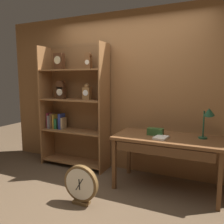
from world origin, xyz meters
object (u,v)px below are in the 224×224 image
object	(u,v)px
workbench	(167,143)
desk_lamp	(208,116)
open_repair_manual	(161,138)
toolbox_small	(155,132)
round_clock_large	(81,184)
bookshelf	(73,107)

from	to	relation	value
workbench	desk_lamp	world-z (taller)	desk_lamp
open_repair_manual	toolbox_small	bearing A→B (deg)	136.05
workbench	open_repair_manual	world-z (taller)	open_repair_manual
toolbox_small	round_clock_large	size ratio (longest dim) A/B	0.45
toolbox_small	open_repair_manual	world-z (taller)	toolbox_small
desk_lamp	bookshelf	bearing A→B (deg)	175.11
workbench	round_clock_large	world-z (taller)	workbench
bookshelf	desk_lamp	xyz separation A→B (m)	(2.18, -0.19, 0.02)
workbench	open_repair_manual	distance (m)	0.15
toolbox_small	open_repair_manual	xyz separation A→B (m)	(0.11, -0.14, -0.04)
toolbox_small	workbench	bearing A→B (deg)	-15.44
open_repair_manual	round_clock_large	distance (m)	1.19
bookshelf	desk_lamp	bearing A→B (deg)	-4.89
bookshelf	toolbox_small	size ratio (longest dim) A/B	9.56
bookshelf	toolbox_small	distance (m)	1.55
desk_lamp	toolbox_small	xyz separation A→B (m)	(-0.66, -0.05, -0.26)
bookshelf	round_clock_large	bearing A→B (deg)	-52.85
bookshelf	workbench	bearing A→B (deg)	-9.43
bookshelf	open_repair_manual	size ratio (longest dim) A/B	9.52
open_repair_manual	round_clock_large	xyz separation A→B (m)	(-0.81, -0.71, -0.51)
desk_lamp	toolbox_small	distance (m)	0.72
desk_lamp	open_repair_manual	xyz separation A→B (m)	(-0.55, -0.19, -0.30)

